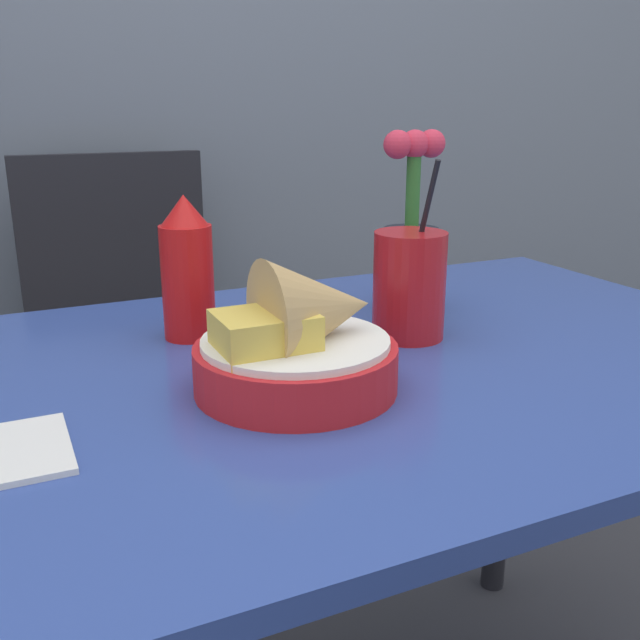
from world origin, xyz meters
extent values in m
cube|color=#334C9E|center=(0.00, 0.00, 0.71)|extent=(1.18, 0.76, 0.02)
cylinder|color=black|center=(0.53, 0.32, 0.35)|extent=(0.05, 0.05, 0.70)
cylinder|color=black|center=(-0.32, 0.50, 0.21)|extent=(0.03, 0.03, 0.43)
cylinder|color=black|center=(0.04, 0.50, 0.21)|extent=(0.03, 0.03, 0.43)
cylinder|color=black|center=(-0.32, 0.86, 0.21)|extent=(0.03, 0.03, 0.43)
cylinder|color=black|center=(0.04, 0.86, 0.21)|extent=(0.03, 0.03, 0.43)
cube|color=black|center=(-0.14, 0.68, 0.44)|extent=(0.40, 0.40, 0.02)
cube|color=black|center=(-0.14, 0.86, 0.68)|extent=(0.40, 0.03, 0.48)
cylinder|color=red|center=(-0.10, -0.07, 0.75)|extent=(0.22, 0.22, 0.05)
cylinder|color=white|center=(-0.10, -0.07, 0.78)|extent=(0.20, 0.20, 0.01)
cone|color=tan|center=(-0.07, -0.07, 0.81)|extent=(0.12, 0.12, 0.12)
cube|color=#E5C14C|center=(-0.14, -0.08, 0.80)|extent=(0.10, 0.08, 0.04)
cylinder|color=red|center=(-0.16, 0.16, 0.80)|extent=(0.07, 0.07, 0.15)
cone|color=red|center=(-0.16, 0.16, 0.89)|extent=(0.06, 0.06, 0.04)
cylinder|color=red|center=(0.11, 0.04, 0.80)|extent=(0.10, 0.10, 0.14)
cylinder|color=black|center=(0.11, 0.04, 0.78)|extent=(0.09, 0.09, 0.12)
cylinder|color=black|center=(0.12, 0.04, 0.86)|extent=(0.01, 0.07, 0.20)
cylinder|color=black|center=(0.18, 0.15, 0.79)|extent=(0.08, 0.08, 0.12)
cylinder|color=#33722D|center=(0.18, 0.15, 0.90)|extent=(0.02, 0.02, 0.11)
sphere|color=#DB334C|center=(0.18, 0.15, 0.97)|extent=(0.04, 0.04, 0.04)
sphere|color=#DB334C|center=(0.15, 0.15, 0.97)|extent=(0.04, 0.04, 0.04)
sphere|color=#DB334C|center=(0.21, 0.15, 0.97)|extent=(0.04, 0.04, 0.04)
camera|label=1|loc=(-0.38, -0.73, 1.03)|focal=40.00mm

